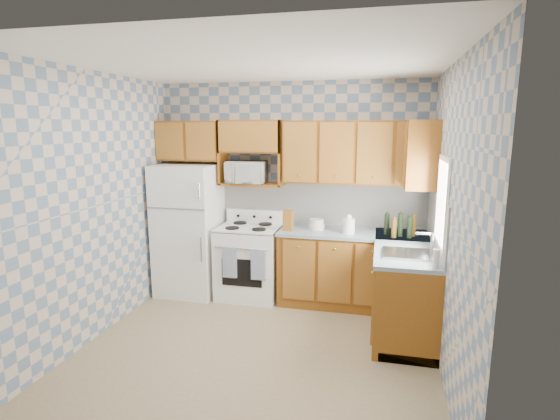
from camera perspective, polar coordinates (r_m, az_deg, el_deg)
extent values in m
plane|color=#7B6A4C|center=(4.53, -2.90, -17.51)|extent=(3.40, 3.40, 0.00)
cube|color=slate|center=(5.60, 1.47, 2.62)|extent=(3.40, 0.02, 2.70)
cube|color=slate|center=(3.95, 21.33, -1.59)|extent=(0.02, 3.20, 2.70)
cube|color=white|center=(5.55, 5.49, 0.93)|extent=(2.60, 0.02, 0.56)
cube|color=white|center=(4.76, 19.76, -1.32)|extent=(0.02, 1.60, 0.56)
cube|color=white|center=(5.76, -11.80, -2.53)|extent=(0.75, 0.70, 1.68)
cube|color=white|center=(5.61, -3.99, -6.84)|extent=(0.76, 0.65, 0.90)
cube|color=silver|center=(5.49, -4.06, -2.30)|extent=(0.76, 0.65, 0.02)
cube|color=white|center=(5.72, -3.26, -0.77)|extent=(0.76, 0.08, 0.17)
cube|color=navy|center=(5.31, -6.60, -6.84)|extent=(0.18, 0.02, 0.37)
cube|color=navy|center=(5.21, -2.86, -7.15)|extent=(0.18, 0.02, 0.37)
cube|color=brown|center=(5.41, 9.44, -7.73)|extent=(1.75, 0.60, 0.88)
cube|color=brown|center=(4.94, 15.81, -9.83)|extent=(0.60, 1.60, 0.88)
cube|color=slate|center=(5.28, 9.59, -3.01)|extent=(1.77, 0.63, 0.04)
cube|color=slate|center=(4.80, 16.03, -4.68)|extent=(0.63, 1.60, 0.04)
cube|color=brown|center=(5.28, 10.01, 7.42)|extent=(1.75, 0.33, 0.74)
cube|color=brown|center=(5.79, -11.60, 8.84)|extent=(0.82, 0.33, 0.50)
cube|color=brown|center=(5.10, 17.93, 6.95)|extent=(0.33, 0.70, 0.74)
cube|color=brown|center=(5.54, -3.64, 3.41)|extent=(0.80, 0.33, 0.03)
imported|color=white|center=(5.52, -4.40, 4.96)|extent=(0.52, 0.37, 0.27)
cube|color=#B7B7BC|center=(4.46, 16.32, -5.56)|extent=(0.48, 0.40, 0.03)
cube|color=white|center=(4.37, 20.41, 0.94)|extent=(0.02, 0.66, 0.86)
cylinder|color=black|center=(5.14, 15.44, -1.86)|extent=(0.06, 0.06, 0.27)
cylinder|color=black|center=(5.09, 16.58, -2.15)|extent=(0.06, 0.06, 0.25)
cylinder|color=#563B10|center=(5.20, 17.06, -2.02)|extent=(0.06, 0.06, 0.23)
cylinder|color=#563B10|center=(5.07, 14.67, -2.32)|extent=(0.06, 0.06, 0.21)
cylinder|color=black|center=(5.20, 13.76, -1.79)|extent=(0.06, 0.06, 0.24)
cube|color=brown|center=(5.24, 1.08, -1.37)|extent=(0.11, 0.11, 0.24)
cylinder|color=white|center=(5.15, 8.96, -2.09)|extent=(0.14, 0.14, 0.18)
cylinder|color=beige|center=(4.11, 19.73, -6.00)|extent=(0.06, 0.06, 0.17)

